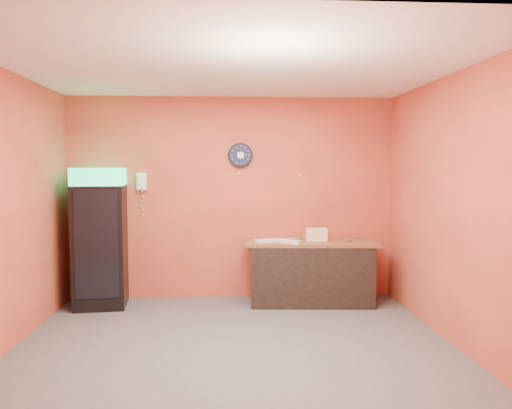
{
  "coord_description": "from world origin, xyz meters",
  "views": [
    {
      "loc": [
        -0.09,
        -4.95,
        1.83
      ],
      "look_at": [
        0.25,
        0.6,
        1.42
      ],
      "focal_mm": 35.0,
      "sensor_mm": 36.0,
      "label": 1
    }
  ],
  "objects": [
    {
      "name": "wrapped_sandwich_right",
      "position": [
        0.61,
        1.61,
        0.86
      ],
      "size": [
        0.27,
        0.14,
        0.04
      ],
      "primitive_type": "cube",
      "rotation": [
        0.0,
        0.0,
        -0.14
      ],
      "color": "silver",
      "rests_on": "butcher_paper"
    },
    {
      "name": "beverage_cooler",
      "position": [
        -1.74,
        1.61,
        0.89
      ],
      "size": [
        0.7,
        0.7,
        1.82
      ],
      "rotation": [
        0.0,
        0.0,
        0.09
      ],
      "color": "black",
      "rests_on": "floor"
    },
    {
      "name": "sub_roll_stack",
      "position": [
        1.12,
        1.6,
        0.93
      ],
      "size": [
        0.28,
        0.11,
        0.18
      ],
      "rotation": [
        0.0,
        0.0,
        0.04
      ],
      "color": "#F6E2BF",
      "rests_on": "butcher_paper"
    },
    {
      "name": "right_wall",
      "position": [
        2.25,
        0.0,
        1.4
      ],
      "size": [
        0.02,
        4.0,
        2.8
      ],
      "primitive_type": "cube",
      "color": "#C85C38",
      "rests_on": "floor"
    },
    {
      "name": "wall_phone",
      "position": [
        -1.23,
        1.95,
        1.64
      ],
      "size": [
        0.13,
        0.11,
        0.24
      ],
      "color": "white",
      "rests_on": "back_wall"
    },
    {
      "name": "kitchen_tool",
      "position": [
        0.9,
        1.76,
        0.87
      ],
      "size": [
        0.06,
        0.06,
        0.06
      ],
      "primitive_type": "cylinder",
      "color": "silver",
      "rests_on": "butcher_paper"
    },
    {
      "name": "left_wall",
      "position": [
        -2.25,
        0.0,
        1.4
      ],
      "size": [
        0.02,
        4.0,
        2.8
      ],
      "primitive_type": "cube",
      "color": "#C85C38",
      "rests_on": "floor"
    },
    {
      "name": "wrapped_sandwich_left",
      "position": [
        0.44,
        1.57,
        0.86
      ],
      "size": [
        0.29,
        0.19,
        0.04
      ],
      "primitive_type": "cube",
      "rotation": [
        0.0,
        0.0,
        0.35
      ],
      "color": "silver",
      "rests_on": "butcher_paper"
    },
    {
      "name": "wall_clock",
      "position": [
        0.12,
        1.97,
        2.0
      ],
      "size": [
        0.34,
        0.06,
        0.34
      ],
      "color": "black",
      "rests_on": "back_wall"
    },
    {
      "name": "prep_counter",
      "position": [
        1.06,
        1.64,
        0.4
      ],
      "size": [
        1.65,
        0.82,
        0.8
      ],
      "primitive_type": "cube",
      "rotation": [
        0.0,
        0.0,
        -0.07
      ],
      "color": "black",
      "rests_on": "floor"
    },
    {
      "name": "wrapped_sandwich_mid",
      "position": [
        0.75,
        1.45,
        0.86
      ],
      "size": [
        0.27,
        0.22,
        0.04
      ],
      "primitive_type": "cube",
      "rotation": [
        0.0,
        0.0,
        -0.52
      ],
      "color": "silver",
      "rests_on": "butcher_paper"
    },
    {
      "name": "floor",
      "position": [
        0.0,
        0.0,
        0.0
      ],
      "size": [
        4.5,
        4.5,
        0.0
      ],
      "primitive_type": "plane",
      "color": "#47474C",
      "rests_on": "ground"
    },
    {
      "name": "back_wall",
      "position": [
        0.0,
        2.0,
        1.4
      ],
      "size": [
        4.5,
        0.02,
        2.8
      ],
      "primitive_type": "cube",
      "color": "#C85C38",
      "rests_on": "floor"
    },
    {
      "name": "butcher_paper",
      "position": [
        1.06,
        1.64,
        0.82
      ],
      "size": [
        1.81,
        0.86,
        0.04
      ],
      "primitive_type": "cube",
      "rotation": [
        0.0,
        0.0,
        -0.08
      ],
      "color": "brown",
      "rests_on": "prep_counter"
    },
    {
      "name": "ceiling",
      "position": [
        0.0,
        0.0,
        2.8
      ],
      "size": [
        4.5,
        4.0,
        0.02
      ],
      "primitive_type": "cube",
      "color": "white",
      "rests_on": "back_wall"
    }
  ]
}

